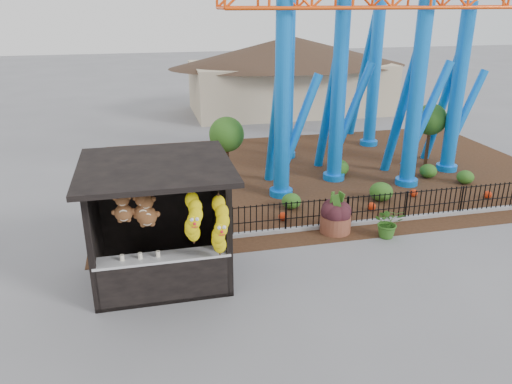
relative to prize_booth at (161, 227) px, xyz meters
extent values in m
plane|color=slate|center=(2.96, -0.92, -1.52)|extent=(120.00, 120.00, 0.00)
cube|color=#331E11|center=(6.96, 7.08, -1.51)|extent=(18.00, 12.00, 0.02)
cube|color=gray|center=(6.96, 2.08, -1.46)|extent=(18.00, 0.18, 0.12)
cube|color=black|center=(-0.04, 0.28, -1.47)|extent=(3.20, 2.60, 0.10)
cube|color=black|center=(-0.04, 1.52, -0.02)|extent=(3.20, 0.12, 3.00)
cube|color=black|center=(-1.58, 0.28, -0.02)|extent=(0.12, 2.60, 3.00)
cube|color=black|center=(1.50, 0.28, -0.02)|extent=(0.12, 2.60, 3.00)
cube|color=black|center=(-0.04, 0.03, 1.54)|extent=(3.50, 3.40, 0.12)
cube|color=black|center=(-1.57, -0.95, -0.02)|extent=(0.14, 0.14, 3.00)
cube|color=black|center=(1.49, -0.95, -0.02)|extent=(0.14, 0.14, 3.00)
cube|color=black|center=(-0.04, -0.77, -0.97)|extent=(3.00, 0.50, 1.10)
cube|color=silver|center=(-0.04, -0.77, -0.40)|extent=(3.10, 0.55, 0.06)
cylinder|color=black|center=(-0.04, -1.17, 1.33)|extent=(2.90, 0.04, 0.04)
cylinder|color=#0D74EA|center=(4.46, 5.08, 1.98)|extent=(0.56, 0.56, 7.00)
cylinder|color=#0D74EA|center=(4.46, 5.08, -1.40)|extent=(0.84, 0.84, 0.24)
cylinder|color=#0D74EA|center=(6.96, 6.28, 2.13)|extent=(0.56, 0.56, 7.30)
cylinder|color=#0D74EA|center=(6.96, 6.28, -1.40)|extent=(0.84, 0.84, 0.24)
cylinder|color=#0D74EA|center=(9.46, 5.08, 2.23)|extent=(0.56, 0.56, 7.50)
cylinder|color=#0D74EA|center=(9.46, 5.08, -1.40)|extent=(0.84, 0.84, 0.24)
cylinder|color=#0D74EA|center=(11.96, 6.28, 1.78)|extent=(0.56, 0.56, 6.60)
cylinder|color=#0D74EA|center=(11.96, 6.28, -1.40)|extent=(0.84, 0.84, 0.24)
cylinder|color=#0D74EA|center=(5.96, 9.58, 3.23)|extent=(0.56, 0.56, 9.50)
cylinder|color=#0D74EA|center=(5.96, 9.58, -1.40)|extent=(0.84, 0.84, 0.24)
cylinder|color=#0D74EA|center=(10.46, 10.58, 3.73)|extent=(0.56, 0.56, 10.50)
cylinder|color=#0D74EA|center=(10.46, 10.58, -1.40)|extent=(0.84, 0.84, 0.24)
cylinder|color=#0D74EA|center=(4.46, 5.98, 1.10)|extent=(0.36, 2.21, 5.85)
cylinder|color=#0D74EA|center=(5.16, 5.38, 0.93)|extent=(1.62, 0.32, 3.73)
cylinder|color=#0D74EA|center=(6.96, 7.18, 1.22)|extent=(0.36, 2.29, 6.10)
cylinder|color=#0D74EA|center=(7.66, 6.58, 1.03)|extent=(1.67, 0.32, 3.88)
cylinder|color=#0D74EA|center=(9.46, 5.98, 1.29)|extent=(0.36, 2.34, 6.26)
cylinder|color=#0D74EA|center=(10.16, 5.38, 1.10)|extent=(1.71, 0.32, 3.99)
cylinder|color=#0D74EA|center=(11.96, 7.18, 0.95)|extent=(0.36, 2.10, 5.53)
cylinder|color=#0D74EA|center=(12.66, 6.58, 0.79)|extent=(1.54, 0.32, 3.52)
cylinder|color=brown|center=(5.25, 1.78, -1.25)|extent=(1.12, 1.12, 0.55)
ellipsoid|color=black|center=(5.25, 1.78, -0.65)|extent=(0.70, 0.70, 0.64)
imported|color=#275017|center=(6.64, 1.09, -1.04)|extent=(1.04, 0.97, 0.96)
ellipsoid|color=#285418|center=(4.46, 3.81, -1.24)|extent=(0.66, 0.66, 0.52)
ellipsoid|color=#285418|center=(7.75, 3.78, -1.18)|extent=(0.82, 0.82, 0.65)
ellipsoid|color=#285418|center=(10.69, 5.60, -1.23)|extent=(0.68, 0.68, 0.54)
ellipsoid|color=#285418|center=(7.26, 6.58, -1.16)|extent=(0.85, 0.85, 0.68)
ellipsoid|color=#285418|center=(11.70, 4.64, -1.25)|extent=(0.64, 0.64, 0.51)
sphere|color=red|center=(3.91, 2.91, -1.36)|extent=(0.28, 0.28, 0.28)
sphere|color=red|center=(7.05, 3.02, -1.36)|extent=(0.28, 0.28, 0.28)
sphere|color=red|center=(9.07, 3.84, -1.36)|extent=(0.28, 0.28, 0.28)
sphere|color=red|center=(11.57, 3.09, -1.36)|extent=(0.28, 0.28, 0.28)
cube|color=#BFAD8C|center=(8.96, 19.08, -0.02)|extent=(12.00, 6.00, 3.00)
cone|color=#332319|center=(8.96, 19.08, 2.38)|extent=(15.00, 15.00, 1.80)
camera|label=1|loc=(-0.25, -11.14, 5.14)|focal=35.00mm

